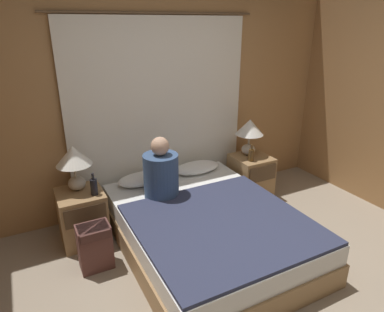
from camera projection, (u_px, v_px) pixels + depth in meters
The scene contains 15 objects.
ground_plane at pixel (255, 301), 2.73m from camera, with size 16.00×16.00×0.00m, color gray.
wall_back at pixel (158, 100), 3.85m from camera, with size 4.57×0.06×2.50m.
curtain_panel at pixel (161, 116), 3.86m from camera, with size 2.29×0.02×2.17m.
bed at pixel (207, 230), 3.30m from camera, with size 1.53×2.03×0.41m.
nightstand_left at pixel (83, 216), 3.41m from camera, with size 0.44×0.46×0.53m.
nightstand_right at pixel (251, 176), 4.29m from camera, with size 0.44×0.46×0.53m.
lamp_left at pixel (74, 160), 3.26m from camera, with size 0.34×0.34×0.45m.
lamp_right at pixel (250, 131), 4.15m from camera, with size 0.34×0.34×0.45m.
pillow_left at pixel (143, 179), 3.74m from camera, with size 0.56×0.29×0.12m.
pillow_right at pixel (197, 167), 4.03m from camera, with size 0.56×0.29×0.12m.
blanket_on_bed at pixel (222, 224), 2.99m from camera, with size 1.47×1.43×0.03m.
person_left_in_bed at pixel (161, 173), 3.41m from camera, with size 0.35×0.35×0.63m.
beer_bottle_on_left_stand at pixel (94, 186), 3.25m from camera, with size 0.07×0.07×0.22m.
beer_bottle_on_right_stand at pixel (251, 155), 4.04m from camera, with size 0.06×0.06×0.20m.
backpack_on_floor at pixel (95, 244), 3.02m from camera, with size 0.28×0.22×0.43m.
Camera 1 is at (-1.42, -1.65, 2.07)m, focal length 32.00 mm.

